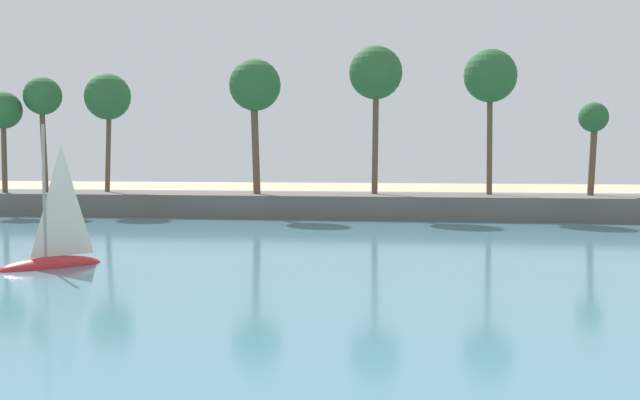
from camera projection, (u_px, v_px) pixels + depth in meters
sea at (416, 225)px, 54.70m from camera, size 220.00×91.09×0.06m
palm_headland at (472, 165)px, 59.61m from camera, size 113.23×6.63×13.25m
sailboat_toward_headland at (53, 253)px, 34.31m from camera, size 3.98×4.39×6.63m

